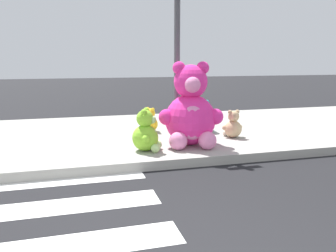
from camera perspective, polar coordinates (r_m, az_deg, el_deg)
sidewalk at (r=7.20m, az=-8.08°, el=-1.63°), size 28.00×4.40×0.15m
sign_pole at (r=6.45m, az=1.51°, el=12.89°), size 0.56×0.11×3.20m
plush_pink_large at (r=5.98m, az=3.77°, el=2.27°), size 1.10×1.01×1.45m
plush_yellow at (r=7.16m, az=-3.02°, el=0.66°), size 0.36×0.35×0.51m
plush_tan at (r=6.74m, az=10.67°, el=-0.04°), size 0.42×0.36×0.54m
plush_lime at (r=5.65m, az=-3.58°, el=-1.31°), size 0.50×0.51×0.70m
plush_teal at (r=7.23m, az=5.84°, el=1.19°), size 0.45×0.47×0.65m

